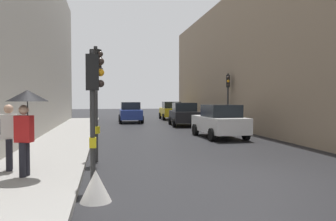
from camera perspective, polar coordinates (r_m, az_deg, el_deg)
ground_plane at (r=9.62m, az=14.53°, el=-10.61°), size 120.00×120.00×0.00m
sidewalk_kerb at (r=14.77m, az=-17.84°, el=-5.90°), size 2.64×40.00×0.16m
building_facade_right at (r=26.08m, az=23.74°, el=7.57°), size 12.00×35.55×9.37m
traffic_light_near_left at (r=8.27m, az=-12.26°, el=2.87°), size 0.44×0.26×3.22m
traffic_light_near_right at (r=11.54m, az=-11.79°, el=4.58°), size 0.44×0.38×3.79m
traffic_light_mid_street at (r=23.71m, az=9.90°, el=3.23°), size 0.32×0.45×3.77m
car_white_compact at (r=18.41m, az=8.55°, el=-1.78°), size 2.16×4.27×1.76m
car_blue_van at (r=29.97m, az=-6.22°, el=-0.30°), size 2.10×4.24×1.76m
car_yellow_taxi at (r=33.88m, az=0.51°, el=-0.02°), size 2.13×4.26×1.76m
car_dark_suv at (r=26.11m, az=2.66°, el=-0.64°), size 2.27×4.32×1.76m
pedestrian_with_umbrella at (r=9.16m, az=-22.41°, el=0.29°), size 1.00×1.00×2.14m
pedestrian_with_black_backpack at (r=10.17m, az=-25.11°, el=-3.42°), size 0.64×0.39×1.77m
warning_sign_triangle at (r=7.25m, az=-11.90°, el=-12.13°), size 0.64×0.64×0.65m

